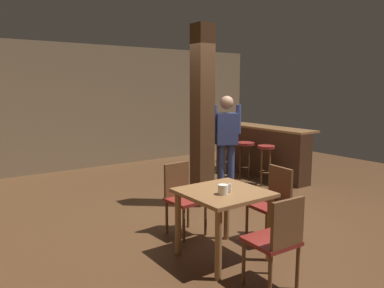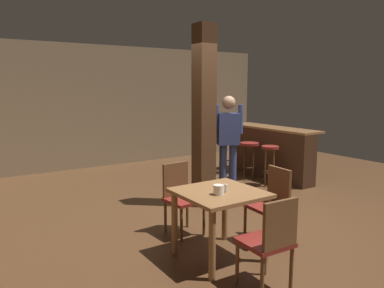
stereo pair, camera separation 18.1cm
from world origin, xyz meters
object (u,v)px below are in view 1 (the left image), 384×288
(chair_south, at_px, (277,238))
(bar_stool_near, at_px, (266,156))
(chair_north, at_px, (182,195))
(bar_counter, at_px, (264,151))
(dining_table, at_px, (223,204))
(salt_shaker, at_px, (230,188))
(bar_stool_mid, at_px, (245,151))
(napkin_cup, at_px, (223,189))
(standing_person, at_px, (226,141))
(chair_east, at_px, (273,200))
(bar_stool_far, at_px, (222,147))

(chair_south, distance_m, bar_stool_near, 3.78)
(chair_north, distance_m, bar_counter, 3.46)
(dining_table, distance_m, chair_north, 0.84)
(salt_shaker, height_order, bar_stool_mid, salt_shaker)
(chair_north, distance_m, napkin_cup, 0.98)
(bar_counter, bearing_deg, salt_shaker, -141.30)
(dining_table, relative_size, standing_person, 0.50)
(bar_counter, distance_m, bar_stool_near, 0.72)
(chair_south, relative_size, bar_stool_mid, 1.19)
(chair_north, distance_m, salt_shaker, 0.96)
(napkin_cup, xyz_separation_m, bar_stool_mid, (2.73, 2.58, -0.24))
(chair_north, xyz_separation_m, bar_stool_mid, (2.62, 1.65, 0.06))
(chair_north, xyz_separation_m, standing_person, (1.30, 0.68, 0.50))
(chair_east, height_order, standing_person, standing_person)
(chair_north, xyz_separation_m, chair_east, (0.77, -0.82, 0.00))
(napkin_cup, height_order, standing_person, standing_person)
(bar_counter, height_order, bar_stool_near, bar_counter)
(standing_person, bearing_deg, bar_stool_mid, 36.17)
(bar_counter, bearing_deg, chair_south, -134.52)
(salt_shaker, distance_m, bar_counter, 3.97)
(napkin_cup, bearing_deg, standing_person, 48.77)
(chair_north, height_order, standing_person, standing_person)
(bar_counter, relative_size, bar_stool_mid, 2.85)
(chair_north, bearing_deg, bar_stool_mid, 32.11)
(salt_shaker, bearing_deg, chair_east, 7.12)
(chair_east, height_order, bar_stool_mid, chair_east)
(chair_south, bearing_deg, chair_east, 44.68)
(salt_shaker, bearing_deg, chair_south, -94.52)
(chair_east, bearing_deg, dining_table, -178.96)
(napkin_cup, bearing_deg, bar_stool_near, 36.10)
(bar_stool_mid, bearing_deg, bar_stool_near, -92.45)
(chair_east, bearing_deg, napkin_cup, -172.82)
(standing_person, bearing_deg, bar_counter, 26.24)
(napkin_cup, height_order, salt_shaker, napkin_cup)
(dining_table, bearing_deg, napkin_cup, -132.57)
(dining_table, distance_m, bar_stool_near, 3.22)
(salt_shaker, bearing_deg, bar_stool_mid, 44.32)
(dining_table, distance_m, napkin_cup, 0.23)
(bar_stool_near, bearing_deg, chair_east, -134.40)
(bar_counter, relative_size, bar_stool_far, 2.89)
(chair_north, bearing_deg, bar_counter, 26.80)
(chair_south, height_order, bar_stool_mid, chair_south)
(chair_east, xyz_separation_m, bar_stool_far, (1.79, 3.13, 0.05))
(salt_shaker, xyz_separation_m, bar_stool_far, (2.56, 3.22, -0.24))
(chair_south, xyz_separation_m, standing_person, (1.36, 2.32, 0.50))
(chair_south, bearing_deg, chair_north, 88.02)
(chair_east, relative_size, bar_stool_far, 1.21)
(chair_north, height_order, napkin_cup, chair_north)
(napkin_cup, height_order, bar_counter, bar_counter)
(bar_counter, distance_m, bar_stool_mid, 0.48)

